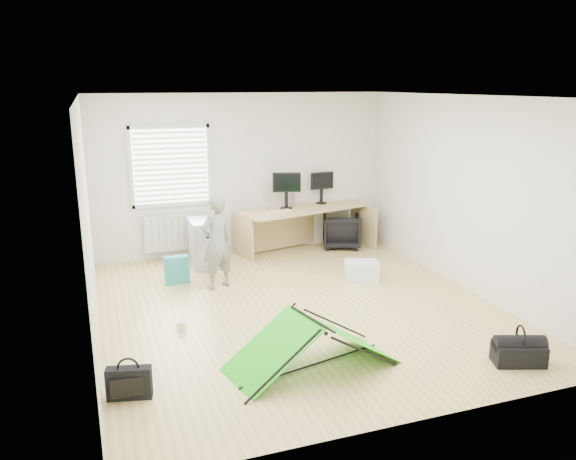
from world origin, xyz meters
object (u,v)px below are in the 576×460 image
object	(u,v)px
filing_cabinet	(206,243)
thermos	(293,200)
duffel_bag	(519,354)
desk	(305,230)
laptop_bag	(129,383)
kite	(312,343)
storage_crate	(362,271)
monitor_right	(321,192)
person	(217,242)
monitor_left	(286,195)
office_chair	(341,231)

from	to	relation	value
filing_cabinet	thermos	size ratio (longest dim) A/B	3.26
filing_cabinet	duffel_bag	size ratio (longest dim) A/B	1.45
desk	laptop_bag	size ratio (longest dim) A/B	5.52
kite	storage_crate	size ratio (longest dim) A/B	3.41
desk	thermos	distance (m)	0.55
monitor_right	desk	bearing A→B (deg)	-152.93
desk	duffel_bag	size ratio (longest dim) A/B	4.39
kite	person	bearing A→B (deg)	85.55
laptop_bag	duffel_bag	world-z (taller)	laptop_bag
monitor_left	person	distance (m)	2.03
person	kite	distance (m)	2.68
person	duffel_bag	bearing A→B (deg)	103.89
kite	storage_crate	distance (m)	2.79
person	monitor_left	bearing A→B (deg)	-161.75
laptop_bag	desk	bearing A→B (deg)	63.37
storage_crate	laptop_bag	bearing A→B (deg)	-147.66
monitor_right	duffel_bag	bearing A→B (deg)	-92.70
kite	thermos	bearing A→B (deg)	59.42
duffel_bag	filing_cabinet	bearing A→B (deg)	138.46
desk	office_chair	world-z (taller)	desk
filing_cabinet	monitor_right	xyz separation A→B (m)	(2.18, 0.46, 0.61)
thermos	duffel_bag	xyz separation A→B (m)	(0.81, -4.70, -0.78)
thermos	monitor_left	bearing A→B (deg)	-148.44
monitor_right	storage_crate	size ratio (longest dim) A/B	0.86
person	laptop_bag	xyz separation A→B (m)	(-1.41, -2.61, -0.53)
laptop_bag	thermos	bearing A→B (deg)	65.96
filing_cabinet	kite	distance (m)	3.70
laptop_bag	duffel_bag	xyz separation A→B (m)	(3.89, -0.67, -0.04)
monitor_left	laptop_bag	size ratio (longest dim) A/B	1.16
storage_crate	thermos	bearing A→B (deg)	103.44
kite	duffel_bag	world-z (taller)	kite
person	laptop_bag	bearing A→B (deg)	38.40
monitor_left	monitor_right	distance (m)	0.75
desk	laptop_bag	xyz separation A→B (m)	(-3.24, -3.87, -0.23)
office_chair	laptop_bag	distance (m)	5.55
desk	kite	world-z (taller)	desk
kite	filing_cabinet	bearing A→B (deg)	82.25
desk	person	xyz separation A→B (m)	(-1.83, -1.27, 0.30)
thermos	storage_crate	bearing A→B (deg)	-76.56
monitor_left	office_chair	world-z (taller)	monitor_left
monitor_right	laptop_bag	xyz separation A→B (m)	(-3.64, -4.13, -0.83)
office_chair	duffel_bag	world-z (taller)	office_chair
storage_crate	duffel_bag	xyz separation A→B (m)	(0.38, -2.89, -0.03)
monitor_left	storage_crate	xyz separation A→B (m)	(0.59, -1.71, -0.86)
monitor_right	laptop_bag	distance (m)	5.57
person	kite	bearing A→B (deg)	75.74
filing_cabinet	kite	size ratio (longest dim) A/B	0.44
monitor_left	office_chair	distance (m)	1.25
thermos	duffel_bag	distance (m)	4.83
filing_cabinet	kite	bearing A→B (deg)	-83.02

